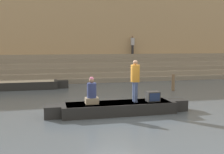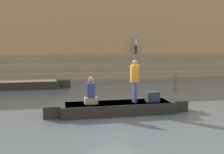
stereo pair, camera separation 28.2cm
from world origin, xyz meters
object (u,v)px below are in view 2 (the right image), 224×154
(moored_boat_shore, at_px, (20,85))
(mooring_post, at_px, (175,83))
(person_standing, at_px, (135,78))
(rowboat_main, at_px, (118,108))
(person_on_steps, at_px, (136,44))
(person_rowing, at_px, (91,93))
(tv_set, at_px, (152,97))

(moored_boat_shore, xyz_separation_m, mooring_post, (9.40, -2.63, 0.24))
(moored_boat_shore, distance_m, mooring_post, 9.76)
(moored_boat_shore, bearing_deg, mooring_post, -14.55)
(person_standing, distance_m, moored_boat_shore, 9.11)
(rowboat_main, relative_size, person_on_steps, 3.59)
(moored_boat_shore, distance_m, person_on_steps, 11.17)
(person_rowing, distance_m, moored_boat_shore, 8.07)
(rowboat_main, xyz_separation_m, moored_boat_shore, (-4.76, 7.20, 0.02))
(tv_set, bearing_deg, person_rowing, 174.22)
(person_rowing, distance_m, tv_set, 2.55)
(person_standing, distance_m, tv_set, 1.08)
(rowboat_main, bearing_deg, person_standing, -3.91)
(tv_set, height_order, person_on_steps, person_on_steps)
(person_rowing, height_order, moored_boat_shore, person_rowing)
(person_rowing, xyz_separation_m, moored_boat_shore, (-3.66, 7.17, -0.62))
(tv_set, relative_size, person_on_steps, 0.32)
(moored_boat_shore, relative_size, person_on_steps, 3.87)
(person_standing, bearing_deg, moored_boat_shore, 110.93)
(rowboat_main, height_order, tv_set, tv_set)
(mooring_post, distance_m, person_on_steps, 8.52)
(rowboat_main, height_order, person_on_steps, person_on_steps)
(tv_set, xyz_separation_m, person_on_steps, (3.13, 12.83, 2.27))
(rowboat_main, distance_m, person_on_steps, 13.79)
(person_rowing, bearing_deg, tv_set, -4.62)
(moored_boat_shore, bearing_deg, person_standing, -51.81)
(rowboat_main, height_order, person_rowing, person_rowing)
(person_standing, distance_m, person_rowing, 1.87)
(person_rowing, height_order, mooring_post, person_rowing)
(tv_set, distance_m, mooring_post, 5.66)
(person_standing, height_order, tv_set, person_standing)
(person_rowing, bearing_deg, mooring_post, 36.65)
(person_standing, bearing_deg, rowboat_main, 162.76)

